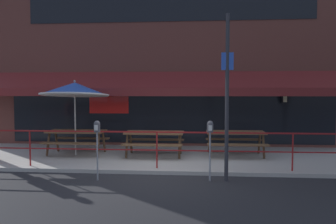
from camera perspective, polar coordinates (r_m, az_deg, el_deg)
name	(u,v)px	position (r m, az deg, el deg)	size (l,w,h in m)	color
ground_plane	(156,175)	(8.43, -2.18, -10.87)	(120.00, 120.00, 0.00)	#232326
patio_deck	(163,157)	(10.36, -0.83, -7.90)	(15.00, 4.00, 0.10)	#ADA89E
restaurant_building	(169,46)	(12.50, 0.17, 11.36)	(15.00, 1.60, 7.68)	brown
patio_railing	(157,142)	(8.57, -1.95, -5.19)	(13.84, 0.04, 0.97)	maroon
picnic_table_left	(77,135)	(10.91, -15.64, -3.96)	(1.80, 1.42, 0.76)	brown
picnic_table_centre	(154,137)	(10.20, -2.41, -4.34)	(1.80, 1.42, 0.76)	brown
picnic_table_right	(235,137)	(10.46, 11.67, -4.21)	(1.80, 1.42, 0.76)	brown
patio_umbrella_left	(75,89)	(10.74, -15.94, 3.80)	(2.14, 2.14, 2.38)	#B7B2A8
parking_meter_near	(97,132)	(7.89, -12.25, -3.44)	(0.15, 0.16, 1.42)	gray
parking_meter_far	(210,132)	(7.70, 7.34, -3.55)	(0.15, 0.16, 1.42)	gray
street_sign_pole	(227,96)	(7.70, 10.24, 2.76)	(0.28, 0.09, 3.88)	#2D2D33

